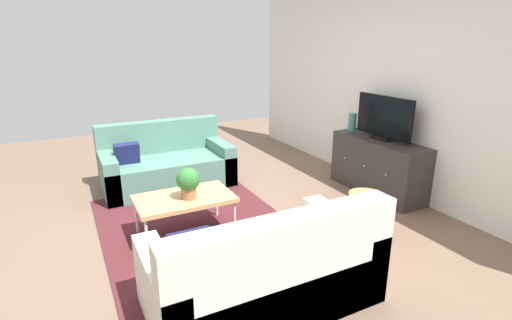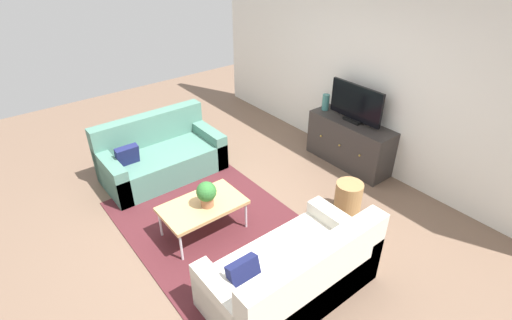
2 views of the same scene
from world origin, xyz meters
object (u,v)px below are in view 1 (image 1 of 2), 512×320
(potted_plant, at_px, (188,182))
(glass_vase, at_px, (352,122))
(flat_screen_tv, at_px, (384,118))
(tv_console, at_px, (378,166))
(couch_left_side, at_px, (165,165))
(wicker_basket, at_px, (364,213))
(coffee_table, at_px, (184,200))
(couch_right_side, at_px, (266,275))

(potted_plant, bearing_deg, glass_vase, 102.99)
(potted_plant, relative_size, flat_screen_tv, 0.35)
(potted_plant, height_order, flat_screen_tv, flat_screen_tv)
(tv_console, bearing_deg, couch_left_side, -122.80)
(wicker_basket, bearing_deg, coffee_table, -116.20)
(couch_left_side, distance_m, potted_plant, 1.61)
(couch_left_side, xyz_separation_m, tv_console, (1.53, 2.37, 0.08))
(glass_vase, bearing_deg, coffee_table, -78.40)
(tv_console, xyz_separation_m, flat_screen_tv, (-0.00, 0.02, 0.62))
(wicker_basket, bearing_deg, flat_screen_tv, 129.57)
(wicker_basket, bearing_deg, couch_left_side, -148.07)
(coffee_table, height_order, tv_console, tv_console)
(couch_right_side, height_order, potted_plant, couch_right_side)
(coffee_table, relative_size, wicker_basket, 2.20)
(flat_screen_tv, bearing_deg, glass_vase, -177.89)
(couch_left_side, xyz_separation_m, wicker_basket, (2.32, 1.44, -0.06))
(couch_left_side, distance_m, glass_vase, 2.63)
(glass_vase, distance_m, wicker_basket, 1.74)
(tv_console, bearing_deg, flat_screen_tv, 90.00)
(glass_vase, bearing_deg, potted_plant, -77.01)
(wicker_basket, bearing_deg, potted_plant, -115.02)
(wicker_basket, bearing_deg, tv_console, 130.17)
(couch_left_side, height_order, tv_console, couch_left_side)
(couch_right_side, xyz_separation_m, glass_vase, (-1.89, 2.37, 0.55))
(couch_left_side, height_order, potted_plant, couch_left_side)
(couch_right_side, distance_m, potted_plant, 1.36)
(flat_screen_tv, relative_size, wicker_basket, 2.02)
(couch_left_side, relative_size, couch_right_side, 1.00)
(flat_screen_tv, distance_m, glass_vase, 0.56)
(couch_left_side, relative_size, flat_screen_tv, 1.91)
(couch_right_side, bearing_deg, coffee_table, -172.12)
(coffee_table, bearing_deg, wicker_basket, 63.80)
(couch_right_side, distance_m, wicker_basket, 1.55)
(coffee_table, xyz_separation_m, flat_screen_tv, (0.02, 2.58, 0.59))
(tv_console, relative_size, wicker_basket, 3.06)
(coffee_table, height_order, potted_plant, potted_plant)
(couch_right_side, height_order, flat_screen_tv, flat_screen_tv)
(coffee_table, xyz_separation_m, tv_console, (0.02, 2.56, -0.03))
(coffee_table, distance_m, flat_screen_tv, 2.65)
(flat_screen_tv, height_order, wicker_basket, flat_screen_tv)
(glass_vase, xyz_separation_m, wicker_basket, (1.33, -0.93, -0.61))
(couch_left_side, height_order, flat_screen_tv, flat_screen_tv)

